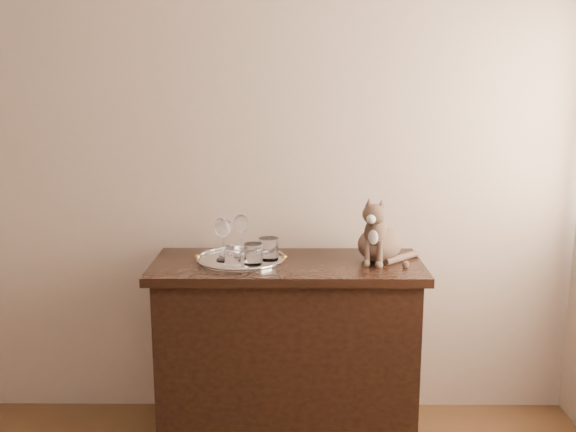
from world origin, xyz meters
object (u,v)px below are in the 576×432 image
at_px(tray, 241,260).
at_px(tumbler_a, 253,254).
at_px(tumbler_c, 269,249).
at_px(wine_glass_c, 223,239).
at_px(wine_glass_a, 225,237).
at_px(sideboard, 287,352).
at_px(wine_glass_b, 241,234).
at_px(tumbler_b, 233,256).
at_px(cat, 380,228).

relative_size(tray, tumbler_a, 4.35).
bearing_deg(tray, tumbler_c, -3.40).
distance_m(wine_glass_c, tumbler_c, 0.21).
xyz_separation_m(tray, tumbler_a, (0.06, -0.09, 0.05)).
bearing_deg(wine_glass_a, tumbler_a, -46.02).
relative_size(wine_glass_a, tumbler_a, 1.92).
bearing_deg(sideboard, tray, 173.90).
bearing_deg(wine_glass_b, tumbler_a, -71.65).
bearing_deg(tray, tumbler_b, -108.23).
bearing_deg(wine_glass_c, tumbler_a, -26.35).
bearing_deg(cat, wine_glass_c, -155.81).
bearing_deg(tumbler_a, cat, 9.75).
bearing_deg(tumbler_c, tumbler_b, -152.35).
height_order(sideboard, tumbler_c, tumbler_c).
bearing_deg(tumbler_c, sideboard, -10.08).
xyz_separation_m(tray, tumbler_b, (-0.03, -0.09, 0.04)).
bearing_deg(sideboard, tumbler_b, -164.52).
xyz_separation_m(wine_glass_c, tumbler_b, (0.05, -0.07, -0.06)).
bearing_deg(tumbler_b, sideboard, 15.48).
relative_size(tumbler_b, cat, 0.27).
bearing_deg(tumbler_b, tray, 71.77).
xyz_separation_m(sideboard, tumbler_a, (-0.15, -0.06, 0.48)).
relative_size(tumbler_a, tumbler_b, 1.15).
bearing_deg(tumbler_a, tumbler_b, -178.83).
bearing_deg(tray, cat, 0.98).
xyz_separation_m(wine_glass_a, cat, (0.70, -0.05, 0.05)).
xyz_separation_m(tumbler_b, cat, (0.65, 0.10, 0.10)).
distance_m(wine_glass_b, tumbler_b, 0.21).
bearing_deg(cat, wine_glass_b, -167.89).
xyz_separation_m(sideboard, wine_glass_c, (-0.29, 0.01, 0.53)).
relative_size(tumbler_a, tumbler_c, 0.94).
bearing_deg(tumbler_a, wine_glass_c, 153.65).
relative_size(wine_glass_a, wine_glass_c, 0.91).
bearing_deg(sideboard, wine_glass_b, 146.54).
bearing_deg(tumbler_c, wine_glass_a, 161.95).
xyz_separation_m(sideboard, cat, (0.41, 0.03, 0.57)).
height_order(sideboard, wine_glass_c, wine_glass_c).
height_order(wine_glass_a, tumbler_b, wine_glass_a).
height_order(tray, tumbler_c, tumbler_c).
height_order(sideboard, tray, tray).
height_order(wine_glass_b, wine_glass_c, wine_glass_c).
xyz_separation_m(sideboard, wine_glass_b, (-0.21, 0.14, 0.52)).
relative_size(tumbler_c, cat, 0.33).
distance_m(tumbler_c, cat, 0.50).
xyz_separation_m(wine_glass_a, wine_glass_c, (-0.00, -0.07, 0.01)).
distance_m(sideboard, tumbler_a, 0.50).
bearing_deg(wine_glass_a, wine_glass_c, -90.30).
distance_m(wine_glass_b, tumbler_c, 0.19).
distance_m(sideboard, wine_glass_a, 0.60).
distance_m(wine_glass_c, tumbler_b, 0.10).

